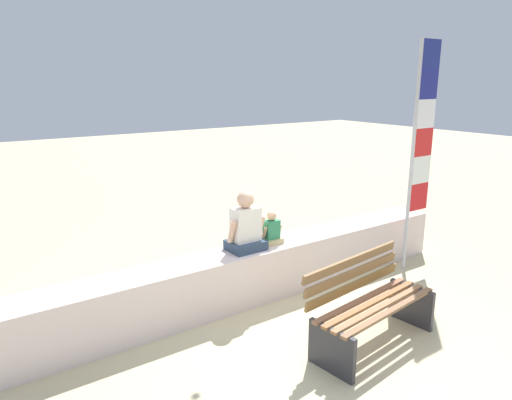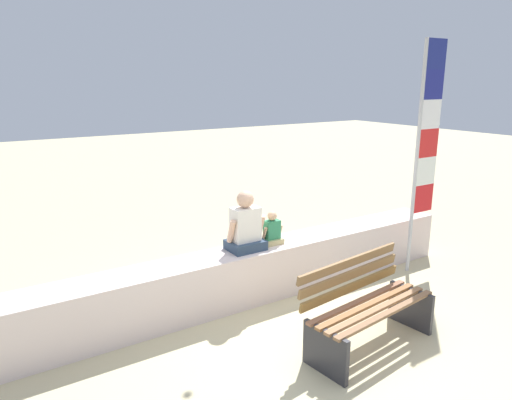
{
  "view_description": "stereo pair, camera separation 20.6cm",
  "coord_description": "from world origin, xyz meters",
  "views": [
    {
      "loc": [
        -3.05,
        -3.12,
        2.66
      ],
      "look_at": [
        0.05,
        1.33,
        1.26
      ],
      "focal_mm": 32.82,
      "sensor_mm": 36.0,
      "label": 1
    },
    {
      "loc": [
        -2.88,
        -3.24,
        2.66
      ],
      "look_at": [
        0.05,
        1.33,
        1.26
      ],
      "focal_mm": 32.82,
      "sensor_mm": 36.0,
      "label": 2
    }
  ],
  "objects": [
    {
      "name": "ground_plane",
      "position": [
        0.0,
        0.0,
        0.0
      ],
      "size": [
        40.0,
        40.0,
        0.0
      ],
      "primitive_type": "plane",
      "color": "#C5B98F"
    },
    {
      "name": "seawall_ledge",
      "position": [
        0.0,
        1.33,
        0.33
      ],
      "size": [
        6.13,
        0.52,
        0.66
      ],
      "primitive_type": "cube",
      "color": "silver",
      "rests_on": "ground"
    },
    {
      "name": "park_bench",
      "position": [
        0.39,
        -0.2,
        0.41
      ],
      "size": [
        1.55,
        0.78,
        0.88
      ],
      "color": "brown",
      "rests_on": "ground"
    },
    {
      "name": "person_adult",
      "position": [
        -0.1,
        1.33,
        0.94
      ],
      "size": [
        0.48,
        0.35,
        0.73
      ],
      "color": "#293C53",
      "rests_on": "seawall_ledge"
    },
    {
      "name": "person_child",
      "position": [
        0.29,
        1.33,
        0.82
      ],
      "size": [
        0.27,
        0.2,
        0.42
      ],
      "color": "tan",
      "rests_on": "seawall_ledge"
    },
    {
      "name": "flag_banner",
      "position": [
        2.46,
        0.86,
        1.86
      ],
      "size": [
        0.43,
        0.05,
        3.17
      ],
      "color": "#B7B7BC",
      "rests_on": "ground"
    }
  ]
}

